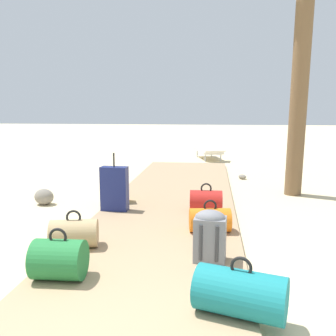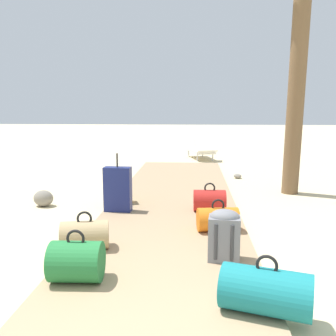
{
  "view_description": "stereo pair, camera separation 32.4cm",
  "coord_description": "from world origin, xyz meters",
  "px_view_note": "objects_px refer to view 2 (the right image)",
  "views": [
    {
      "loc": [
        0.65,
        -1.72,
        1.61
      ],
      "look_at": [
        -0.12,
        4.71,
        0.55
      ],
      "focal_mm": 39.84,
      "sensor_mm": 36.0,
      "label": 1
    },
    {
      "loc": [
        0.33,
        -1.75,
        1.61
      ],
      "look_at": [
        -0.12,
        4.71,
        0.55
      ],
      "focal_mm": 39.84,
      "sensor_mm": 36.0,
      "label": 2
    }
  ],
  "objects_px": {
    "lounge_chair": "(202,149)",
    "duffel_bag_red": "(209,200)",
    "suitcase_navy": "(118,189)",
    "duffel_bag_teal": "(266,291)",
    "duffel_bag_green": "(76,261)",
    "backpack_grey": "(224,233)",
    "backpack_yellow": "(119,187)",
    "duffel_bag_orange": "(218,219)",
    "duffel_bag_tan": "(85,235)"
  },
  "relations": [
    {
      "from": "duffel_bag_tan",
      "to": "backpack_yellow",
      "type": "bearing_deg",
      "value": 90.77
    },
    {
      "from": "duffel_bag_tan",
      "to": "duffel_bag_red",
      "type": "height_order",
      "value": "duffel_bag_red"
    },
    {
      "from": "backpack_grey",
      "to": "suitcase_navy",
      "type": "xyz_separation_m",
      "value": [
        -1.43,
        1.71,
        0.05
      ]
    },
    {
      "from": "duffel_bag_teal",
      "to": "backpack_yellow",
      "type": "bearing_deg",
      "value": 118.87
    },
    {
      "from": "duffel_bag_green",
      "to": "duffel_bag_tan",
      "type": "bearing_deg",
      "value": 100.93
    },
    {
      "from": "duffel_bag_tan",
      "to": "duffel_bag_red",
      "type": "bearing_deg",
      "value": 48.8
    },
    {
      "from": "duffel_bag_teal",
      "to": "duffel_bag_orange",
      "type": "xyz_separation_m",
      "value": [
        -0.24,
        1.87,
        -0.03
      ]
    },
    {
      "from": "suitcase_navy",
      "to": "duffel_bag_teal",
      "type": "bearing_deg",
      "value": -58.31
    },
    {
      "from": "duffel_bag_orange",
      "to": "duffel_bag_red",
      "type": "height_order",
      "value": "duffel_bag_red"
    },
    {
      "from": "lounge_chair",
      "to": "suitcase_navy",
      "type": "bearing_deg",
      "value": -102.27
    },
    {
      "from": "duffel_bag_orange",
      "to": "duffel_bag_red",
      "type": "xyz_separation_m",
      "value": [
        -0.07,
        0.91,
        0.01
      ]
    },
    {
      "from": "suitcase_navy",
      "to": "duffel_bag_green",
      "type": "distance_m",
      "value": 2.28
    },
    {
      "from": "backpack_yellow",
      "to": "duffel_bag_green",
      "type": "height_order",
      "value": "backpack_yellow"
    },
    {
      "from": "duffel_bag_red",
      "to": "suitcase_navy",
      "type": "bearing_deg",
      "value": -176.12
    },
    {
      "from": "backpack_grey",
      "to": "duffel_bag_teal",
      "type": "xyz_separation_m",
      "value": [
        0.23,
        -0.98,
        -0.1
      ]
    },
    {
      "from": "backpack_yellow",
      "to": "duffel_bag_teal",
      "type": "distance_m",
      "value": 3.61
    },
    {
      "from": "backpack_grey",
      "to": "duffel_bag_red",
      "type": "bearing_deg",
      "value": 92.26
    },
    {
      "from": "suitcase_navy",
      "to": "duffel_bag_red",
      "type": "distance_m",
      "value": 1.37
    },
    {
      "from": "duffel_bag_tan",
      "to": "backpack_yellow",
      "type": "height_order",
      "value": "backpack_yellow"
    },
    {
      "from": "backpack_grey",
      "to": "duffel_bag_teal",
      "type": "relative_size",
      "value": 0.72
    },
    {
      "from": "duffel_bag_tan",
      "to": "backpack_grey",
      "type": "distance_m",
      "value": 1.5
    },
    {
      "from": "backpack_grey",
      "to": "duffel_bag_green",
      "type": "bearing_deg",
      "value": -157.24
    },
    {
      "from": "backpack_grey",
      "to": "duffel_bag_red",
      "type": "distance_m",
      "value": 1.81
    },
    {
      "from": "backpack_grey",
      "to": "duffel_bag_green",
      "type": "relative_size",
      "value": 1.11
    },
    {
      "from": "backpack_yellow",
      "to": "duffel_bag_red",
      "type": "xyz_separation_m",
      "value": [
        1.44,
        -0.38,
        -0.1
      ]
    },
    {
      "from": "duffel_bag_tan",
      "to": "suitcase_navy",
      "type": "xyz_separation_m",
      "value": [
        0.05,
        1.52,
        0.17
      ]
    },
    {
      "from": "duffel_bag_green",
      "to": "duffel_bag_red",
      "type": "bearing_deg",
      "value": 61.8
    },
    {
      "from": "suitcase_navy",
      "to": "lounge_chair",
      "type": "relative_size",
      "value": 0.52
    },
    {
      "from": "backpack_yellow",
      "to": "backpack_grey",
      "type": "bearing_deg",
      "value": -55.28
    },
    {
      "from": "duffel_bag_orange",
      "to": "duffel_bag_teal",
      "type": "bearing_deg",
      "value": -82.78
    },
    {
      "from": "backpack_grey",
      "to": "duffel_bag_red",
      "type": "xyz_separation_m",
      "value": [
        -0.07,
        1.8,
        -0.12
      ]
    },
    {
      "from": "backpack_yellow",
      "to": "duffel_bag_orange",
      "type": "bearing_deg",
      "value": -40.52
    },
    {
      "from": "backpack_grey",
      "to": "backpack_yellow",
      "type": "xyz_separation_m",
      "value": [
        -1.51,
        2.18,
        -0.02
      ]
    },
    {
      "from": "backpack_yellow",
      "to": "duffel_bag_orange",
      "type": "distance_m",
      "value": 1.98
    },
    {
      "from": "duffel_bag_green",
      "to": "lounge_chair",
      "type": "height_order",
      "value": "lounge_chair"
    },
    {
      "from": "lounge_chair",
      "to": "backpack_yellow",
      "type": "bearing_deg",
      "value": -104.0
    },
    {
      "from": "suitcase_navy",
      "to": "lounge_chair",
      "type": "bearing_deg",
      "value": 77.73
    },
    {
      "from": "lounge_chair",
      "to": "duffel_bag_red",
      "type": "bearing_deg",
      "value": -90.04
    },
    {
      "from": "duffel_bag_red",
      "to": "lounge_chair",
      "type": "xyz_separation_m",
      "value": [
        0.0,
        6.17,
        0.09
      ]
    },
    {
      "from": "suitcase_navy",
      "to": "duffel_bag_green",
      "type": "bearing_deg",
      "value": -87.72
    },
    {
      "from": "duffel_bag_orange",
      "to": "duffel_bag_green",
      "type": "relative_size",
      "value": 1.13
    },
    {
      "from": "duffel_bag_green",
      "to": "suitcase_navy",
      "type": "bearing_deg",
      "value": 92.28
    },
    {
      "from": "backpack_grey",
      "to": "duffel_bag_teal",
      "type": "height_order",
      "value": "backpack_grey"
    },
    {
      "from": "duffel_bag_tan",
      "to": "duffel_bag_green",
      "type": "xyz_separation_m",
      "value": [
        0.15,
        -0.75,
        0.03
      ]
    },
    {
      "from": "duffel_bag_tan",
      "to": "lounge_chair",
      "type": "height_order",
      "value": "lounge_chair"
    },
    {
      "from": "duffel_bag_orange",
      "to": "suitcase_navy",
      "type": "height_order",
      "value": "suitcase_navy"
    },
    {
      "from": "duffel_bag_tan",
      "to": "suitcase_navy",
      "type": "height_order",
      "value": "suitcase_navy"
    },
    {
      "from": "duffel_bag_tan",
      "to": "backpack_yellow",
      "type": "distance_m",
      "value": 1.99
    },
    {
      "from": "backpack_yellow",
      "to": "duffel_bag_orange",
      "type": "relative_size",
      "value": 0.91
    },
    {
      "from": "duffel_bag_tan",
      "to": "duffel_bag_teal",
      "type": "relative_size",
      "value": 0.77
    }
  ]
}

